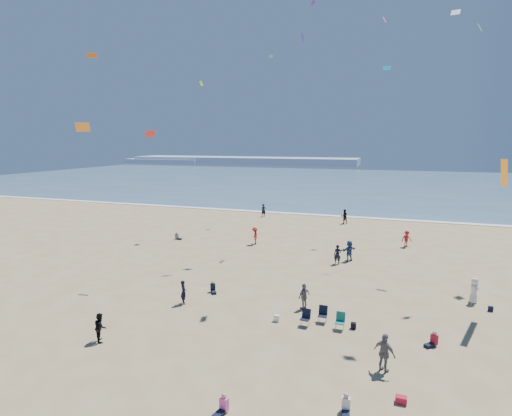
% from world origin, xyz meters
% --- Properties ---
extents(ground, '(220.00, 220.00, 0.00)m').
position_xyz_m(ground, '(0.00, 0.00, 0.00)').
color(ground, tan).
rests_on(ground, ground).
extents(ocean, '(220.00, 100.00, 0.06)m').
position_xyz_m(ocean, '(0.00, 95.00, 0.03)').
color(ocean, '#476B84').
rests_on(ocean, ground).
extents(surf_line, '(220.00, 1.20, 0.08)m').
position_xyz_m(surf_line, '(0.00, 45.00, 0.04)').
color(surf_line, white).
rests_on(surf_line, ground).
extents(headland_far, '(110.00, 20.00, 3.20)m').
position_xyz_m(headland_far, '(-60.00, 170.00, 1.60)').
color(headland_far, '#7A8EA8').
rests_on(headland_far, ground).
extents(headland_near, '(40.00, 14.00, 2.00)m').
position_xyz_m(headland_near, '(-100.00, 165.00, 1.00)').
color(headland_near, '#7A8EA8').
rests_on(headland_near, ground).
extents(standing_flyers, '(33.76, 52.01, 1.95)m').
position_xyz_m(standing_flyers, '(4.41, 15.47, 0.92)').
color(standing_flyers, black).
rests_on(standing_flyers, ground).
extents(seated_group, '(25.87, 25.61, 0.84)m').
position_xyz_m(seated_group, '(1.33, 9.91, 0.42)').
color(seated_group, white).
rests_on(seated_group, ground).
extents(chair_cluster, '(2.65, 1.44, 1.00)m').
position_xyz_m(chair_cluster, '(5.65, 9.42, 0.50)').
color(chair_cluster, black).
rests_on(chair_cluster, ground).
extents(white_tote, '(0.35, 0.20, 0.40)m').
position_xyz_m(white_tote, '(2.92, 9.18, 0.20)').
color(white_tote, white).
rests_on(white_tote, ground).
extents(black_backpack, '(0.30, 0.22, 0.38)m').
position_xyz_m(black_backpack, '(7.42, 9.66, 0.19)').
color(black_backpack, black).
rests_on(black_backpack, ground).
extents(cooler, '(0.45, 0.30, 0.30)m').
position_xyz_m(cooler, '(9.93, 3.46, 0.15)').
color(cooler, '#B4192D').
rests_on(cooler, ground).
extents(navy_bag, '(0.28, 0.18, 0.34)m').
position_xyz_m(navy_bag, '(15.53, 14.98, 0.17)').
color(navy_bag, black).
rests_on(navy_bag, ground).
extents(kites_aloft, '(43.85, 41.61, 29.78)m').
position_xyz_m(kites_aloft, '(9.76, 14.51, 14.46)').
color(kites_aloft, white).
rests_on(kites_aloft, ground).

